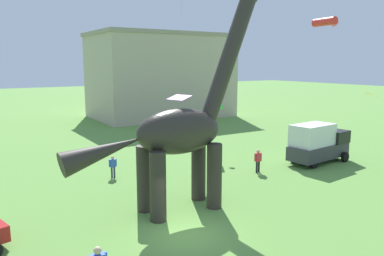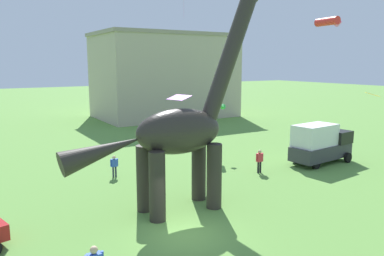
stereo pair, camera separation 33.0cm
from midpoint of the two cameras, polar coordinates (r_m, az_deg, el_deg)
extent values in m
plane|color=#5B8E3D|center=(18.84, -1.33, -15.44)|extent=(240.00, 240.00, 0.00)
cylinder|color=#2D2823|center=(22.72, 0.55, -6.13)|extent=(0.84, 0.84, 3.63)
cylinder|color=#2D2823|center=(21.44, 2.87, -7.11)|extent=(0.84, 0.84, 3.63)
cylinder|color=#2D2823|center=(21.13, -7.50, -7.43)|extent=(0.84, 0.84, 3.63)
cylinder|color=#2D2823|center=(19.75, -5.54, -8.62)|extent=(0.84, 0.84, 3.63)
ellipsoid|color=#2D2823|center=(20.61, -2.32, -0.50)|extent=(4.97, 2.14, 2.45)
cylinder|color=#2D2823|center=(22.06, 5.03, 10.36)|extent=(3.57, 0.92, 7.08)
cone|color=#2D2823|center=(19.05, -13.29, -3.30)|extent=(4.37, 1.22, 2.07)
cube|color=#38383D|center=(32.77, 17.90, -3.26)|extent=(5.79, 2.68, 1.10)
cube|color=black|center=(33.98, 20.00, -1.12)|extent=(1.99, 2.11, 1.00)
cube|color=silver|center=(31.91, 17.12, -0.99)|extent=(3.78, 2.38, 1.70)
cylinder|color=black|center=(35.06, 18.68, -3.40)|extent=(0.82, 0.34, 0.80)
cylinder|color=black|center=(33.81, 21.42, -4.03)|extent=(0.82, 0.34, 0.80)
cylinder|color=black|center=(32.34, 14.50, -4.26)|extent=(0.82, 0.34, 0.80)
cylinder|color=black|center=(30.99, 17.31, -5.00)|extent=(0.82, 0.34, 0.80)
cylinder|color=black|center=(28.80, 9.21, -5.72)|extent=(0.14, 0.14, 0.85)
cylinder|color=black|center=(28.93, 9.53, -5.66)|extent=(0.14, 0.14, 0.85)
cube|color=#D1333D|center=(28.69, 9.41, -4.29)|extent=(0.46, 0.28, 0.60)
sphere|color=tan|center=(28.59, 9.43, -3.44)|extent=(0.27, 0.27, 0.27)
cylinder|color=#D1333D|center=(28.51, 9.01, -4.30)|extent=(0.11, 0.11, 0.57)
cylinder|color=#D1333D|center=(28.85, 9.81, -4.16)|extent=(0.11, 0.11, 0.57)
sphere|color=tan|center=(14.21, -14.47, -17.14)|extent=(0.28, 0.28, 0.28)
cylinder|color=#2D3347|center=(27.88, -12.10, -6.43)|extent=(0.13, 0.13, 0.77)
cylinder|color=#2D3347|center=(27.94, -11.74, -6.38)|extent=(0.13, 0.13, 0.77)
cube|color=blue|center=(27.74, -11.96, -5.10)|extent=(0.41, 0.26, 0.54)
sphere|color=tan|center=(27.64, -11.99, -4.32)|extent=(0.24, 0.24, 0.24)
cylinder|color=blue|center=(27.65, -12.43, -5.11)|extent=(0.10, 0.10, 0.52)
cylinder|color=blue|center=(27.81, -11.50, -4.99)|extent=(0.10, 0.10, 0.52)
cylinder|color=yellow|center=(32.94, 2.47, 3.14)|extent=(1.21, 1.62, 0.45)
cone|color=green|center=(33.01, 4.01, 3.14)|extent=(0.61, 0.59, 0.47)
cylinder|color=red|center=(32.64, 18.71, 14.66)|extent=(0.94, 2.29, 0.62)
cone|color=pink|center=(33.46, 20.31, 14.43)|extent=(0.73, 0.64, 0.65)
cylinder|color=pink|center=(35.68, -1.88, 17.34)|extent=(0.01, 0.01, 1.72)
cube|color=yellow|center=(28.50, 24.53, 4.57)|extent=(1.47, 1.45, 0.25)
cube|color=purple|center=(21.19, -2.34, 4.54)|extent=(1.21, 1.41, 0.23)
cube|color=#B7A893|center=(58.01, -4.79, 7.48)|extent=(19.44, 12.08, 11.74)
cube|color=gray|center=(58.11, -4.88, 13.52)|extent=(19.83, 12.32, 0.50)
camera|label=1|loc=(0.16, -90.44, -0.07)|focal=36.08mm
camera|label=2|loc=(0.16, 89.56, 0.07)|focal=36.08mm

